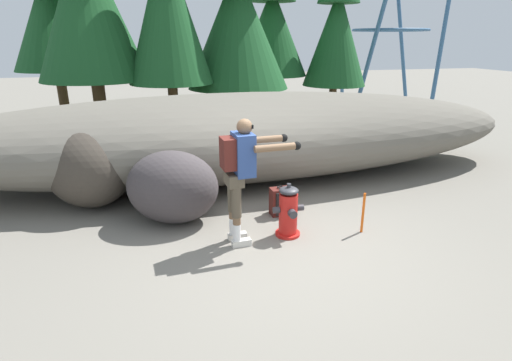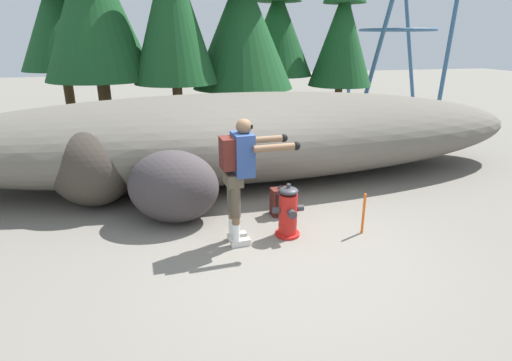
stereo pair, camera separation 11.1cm
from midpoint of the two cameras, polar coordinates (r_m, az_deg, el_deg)
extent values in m
cube|color=slate|center=(5.44, 4.16, -9.71)|extent=(56.00, 56.00, 0.04)
ellipsoid|color=#666056|center=(7.92, -2.35, 6.31)|extent=(12.05, 3.20, 1.65)
cylinder|color=red|center=(5.76, 5.02, -7.54)|extent=(0.35, 0.35, 0.04)
cylinder|color=red|center=(5.62, 5.12, -4.72)|extent=(0.26, 0.26, 0.58)
ellipsoid|color=#333338|center=(5.49, 5.22, -1.48)|extent=(0.27, 0.27, 0.10)
cylinder|color=#333338|center=(5.47, 5.25, -0.75)|extent=(0.06, 0.06, 0.05)
cylinder|color=#333338|center=(5.55, 3.42, -4.25)|extent=(0.09, 0.09, 0.09)
cylinder|color=#333338|center=(5.65, 6.82, -3.89)|extent=(0.09, 0.09, 0.09)
cylinder|color=#333338|center=(5.45, 5.72, -4.78)|extent=(0.11, 0.09, 0.11)
cube|color=beige|center=(5.63, -2.16, -7.87)|extent=(0.27, 0.12, 0.09)
cylinder|color=white|center=(5.54, -2.79, -6.43)|extent=(0.10, 0.10, 0.24)
cylinder|color=brown|center=(5.47, -2.82, -4.80)|extent=(0.10, 0.10, 0.11)
cylinder|color=brown|center=(5.36, -2.86, -2.15)|extent=(0.13, 0.13, 0.44)
cube|color=beige|center=(5.46, -1.61, -8.79)|extent=(0.27, 0.12, 0.09)
cylinder|color=white|center=(5.37, -2.25, -7.33)|extent=(0.10, 0.10, 0.24)
cylinder|color=brown|center=(5.29, -2.27, -5.65)|extent=(0.10, 0.10, 0.11)
cylinder|color=brown|center=(5.18, -2.31, -2.93)|extent=(0.13, 0.13, 0.44)
cube|color=brown|center=(5.18, -2.64, 0.23)|extent=(0.22, 0.33, 0.16)
cube|color=#2D4784|center=(5.11, -1.30, 3.78)|extent=(0.26, 0.37, 0.54)
cube|color=#511E19|center=(5.05, -3.49, 3.88)|extent=(0.18, 0.29, 0.40)
sphere|color=brown|center=(5.03, -1.11, 7.65)|extent=(0.20, 0.20, 0.20)
cube|color=black|center=(5.05, -0.17, 7.77)|extent=(0.03, 0.15, 0.04)
cylinder|color=brown|center=(5.39, 1.85, 5.84)|extent=(0.58, 0.13, 0.09)
sphere|color=black|center=(5.48, 4.54, 6.02)|extent=(0.11, 0.11, 0.11)
cylinder|color=brown|center=(4.99, 3.49, 4.69)|extent=(0.58, 0.13, 0.09)
sphere|color=black|center=(5.09, 6.35, 4.90)|extent=(0.11, 0.11, 0.11)
cube|color=#511E19|center=(6.31, 4.03, -3.02)|extent=(0.31, 0.22, 0.44)
cube|color=#511E19|center=(6.44, 3.60, -3.13)|extent=(0.21, 0.07, 0.20)
torus|color=black|center=(6.22, 4.08, -0.97)|extent=(0.10, 0.10, 0.02)
cube|color=black|center=(6.18, 3.69, -3.49)|extent=(0.05, 0.03, 0.37)
cube|color=black|center=(6.24, 5.11, -3.31)|extent=(0.05, 0.03, 0.37)
ellipsoid|color=#3E372F|center=(7.11, -22.11, 2.03)|extent=(2.00, 2.09, 1.34)
ellipsoid|color=#3E383A|center=(6.10, -11.14, -0.85)|extent=(1.65, 1.45, 1.10)
cylinder|color=#47331E|center=(13.02, -24.62, 10.13)|extent=(0.27, 0.27, 1.78)
cone|color=#194C23|center=(12.91, -26.05, 19.63)|extent=(2.23, 2.23, 2.57)
cylinder|color=#47331E|center=(11.60, -20.20, 9.29)|extent=(0.33, 0.33, 1.61)
cone|color=#194C23|center=(11.48, -21.80, 21.97)|extent=(2.73, 2.73, 3.53)
cylinder|color=#47331E|center=(11.02, -10.62, 9.46)|extent=(0.26, 0.26, 1.53)
cone|color=#194C23|center=(10.88, -11.49, 22.36)|extent=(2.14, 2.14, 3.41)
cylinder|color=#47331E|center=(12.03, -1.57, 10.00)|extent=(0.34, 0.34, 1.27)
cone|color=#194C23|center=(11.87, -1.68, 20.71)|extent=(2.87, 2.87, 3.20)
cylinder|color=#47331E|center=(14.57, 3.16, 11.91)|extent=(0.29, 0.29, 1.40)
cone|color=#194C23|center=(14.44, 3.32, 20.29)|extent=(2.40, 2.40, 2.85)
cylinder|color=#47331E|center=(14.47, 11.76, 10.89)|extent=(0.25, 0.25, 1.11)
cone|color=#194C23|center=(14.32, 12.37, 19.25)|extent=(2.12, 2.12, 3.11)
cylinder|color=#386089|center=(20.28, 20.96, 19.25)|extent=(1.02, 1.02, 5.93)
cylinder|color=#386089|center=(18.87, 13.28, 20.03)|extent=(1.02, 1.02, 5.93)
cylinder|color=#386089|center=(17.96, 26.22, 18.69)|extent=(1.02, 1.02, 5.93)
cylinder|color=#386089|center=(16.35, 17.94, 19.78)|extent=(1.02, 1.02, 5.93)
torus|color=#386089|center=(18.31, 19.62, 19.49)|extent=(3.07, 3.07, 0.10)
cylinder|color=#E55914|center=(5.89, 15.54, -4.57)|extent=(0.04, 0.04, 0.60)
camera|label=1|loc=(0.06, -89.44, 0.20)|focal=28.16mm
camera|label=2|loc=(0.06, 90.56, -0.20)|focal=28.16mm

